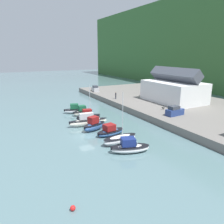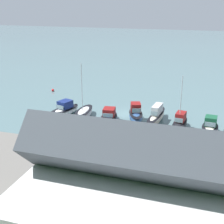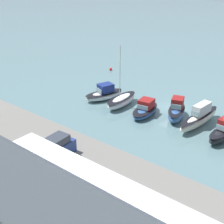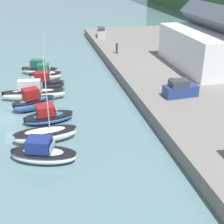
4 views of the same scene
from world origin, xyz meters
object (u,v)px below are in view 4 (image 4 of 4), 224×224
(moored_boat_0, at_px, (39,69))
(moored_boat_1, at_px, (45,74))
(person_on_quay, at_px, (117,48))
(moored_boat_4, at_px, (33,102))
(moored_boat_5, at_px, (48,116))
(moored_boat_2, at_px, (44,83))
(parked_car_0, at_px, (101,32))
(moored_boat_6, at_px, (46,135))
(parked_car_1, at_px, (180,89))
(moored_boat_3, at_px, (33,93))
(moored_boat_7, at_px, (43,153))
(dog_on_quay, at_px, (172,79))

(moored_boat_0, relative_size, moored_boat_1, 1.24)
(person_on_quay, bearing_deg, moored_boat_1, -61.43)
(moored_boat_4, height_order, moored_boat_5, moored_boat_4)
(moored_boat_5, relative_size, person_on_quay, 2.81)
(moored_boat_1, relative_size, moored_boat_2, 0.62)
(parked_car_0, xyz_separation_m, person_on_quay, (15.54, -0.10, 0.18))
(moored_boat_6, relative_size, parked_car_1, 2.07)
(moored_boat_6, xyz_separation_m, person_on_quay, (-26.57, 13.97, 1.88))
(moored_boat_0, height_order, parked_car_0, parked_car_0)
(moored_boat_4, relative_size, moored_boat_5, 0.95)
(moored_boat_4, bearing_deg, parked_car_0, 136.66)
(moored_boat_4, distance_m, moored_boat_6, 8.29)
(moored_boat_3, xyz_separation_m, moored_boat_6, (11.39, 1.24, -0.27))
(moored_boat_1, xyz_separation_m, parked_car_1, (14.50, 16.18, 1.54))
(moored_boat_5, height_order, moored_boat_7, moored_boat_7)
(parked_car_0, bearing_deg, moored_boat_3, -108.80)
(moored_boat_1, height_order, moored_boat_4, moored_boat_4)
(dog_on_quay, bearing_deg, moored_boat_0, 56.08)
(moored_boat_4, xyz_separation_m, dog_on_quay, (-1.58, 19.07, 0.96))
(moored_boat_1, height_order, dog_on_quay, moored_boat_1)
(moored_boat_0, height_order, moored_boat_6, moored_boat_6)
(moored_boat_0, bearing_deg, moored_boat_7, 16.64)
(moored_boat_4, bearing_deg, moored_boat_3, 161.88)
(moored_boat_4, relative_size, moored_boat_7, 0.86)
(moored_boat_2, bearing_deg, parked_car_0, 159.98)
(parked_car_0, bearing_deg, moored_boat_7, -99.87)
(moored_boat_7, bearing_deg, moored_boat_4, -157.55)
(moored_boat_5, bearing_deg, dog_on_quay, 99.49)
(moored_boat_5, relative_size, parked_car_1, 1.40)
(moored_boat_3, height_order, moored_boat_5, moored_boat_3)
(moored_boat_1, bearing_deg, moored_boat_6, 1.58)
(moored_boat_3, distance_m, moored_boat_7, 14.99)
(moored_boat_3, height_order, parked_car_0, parked_car_0)
(moored_boat_5, distance_m, parked_car_0, 40.18)
(moored_boat_6, bearing_deg, parked_car_1, 101.86)
(parked_car_0, xyz_separation_m, dog_on_quay, (32.32, 3.82, -0.46))
(parked_car_1, bearing_deg, moored_boat_7, -67.78)
(parked_car_1, bearing_deg, moored_boat_5, -92.25)
(moored_boat_5, bearing_deg, moored_boat_1, 171.51)
(moored_boat_0, height_order, moored_boat_7, moored_boat_0)
(moored_boat_4, relative_size, dog_on_quay, 6.57)
(moored_boat_7, bearing_deg, moored_boat_0, -161.71)
(moored_boat_4, height_order, moored_boat_7, moored_boat_4)
(moored_boat_0, height_order, parked_car_1, parked_car_1)
(moored_boat_3, height_order, dog_on_quay, moored_boat_3)
(dog_on_quay, bearing_deg, moored_boat_6, 119.49)
(moored_boat_0, bearing_deg, moored_boat_2, 21.69)
(moored_boat_1, distance_m, moored_boat_3, 8.12)
(moored_boat_2, distance_m, parked_car_1, 19.47)
(moored_boat_2, distance_m, parked_car_0, 30.32)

